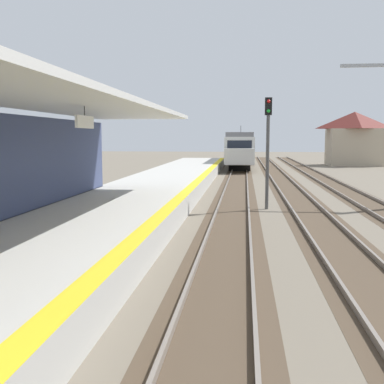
% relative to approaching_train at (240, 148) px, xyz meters
% --- Properties ---
extents(station_platform, '(5.00, 80.00, 0.91)m').
position_rel_approaching_train_xyz_m(station_platform, '(-4.40, -36.93, -1.73)').
color(station_platform, '#B7B5AD').
rests_on(station_platform, ground).
extents(track_pair_nearest_platform, '(2.34, 120.00, 0.16)m').
position_rel_approaching_train_xyz_m(track_pair_nearest_platform, '(-0.00, -32.93, -2.13)').
color(track_pair_nearest_platform, '#4C3D2D').
rests_on(track_pair_nearest_platform, ground).
extents(track_pair_middle, '(2.34, 120.00, 0.16)m').
position_rel_approaching_train_xyz_m(track_pair_middle, '(3.40, -32.93, -2.13)').
color(track_pair_middle, '#4C3D2D').
rests_on(track_pair_middle, ground).
extents(approaching_train, '(2.93, 19.60, 4.76)m').
position_rel_approaching_train_xyz_m(approaching_train, '(0.00, 0.00, 0.00)').
color(approaching_train, silver).
rests_on(approaching_train, ground).
extents(rail_signal_post, '(0.32, 0.34, 5.20)m').
position_rel_approaching_train_xyz_m(rail_signal_post, '(1.56, -31.35, 1.02)').
color(rail_signal_post, '#4C4C4C').
rests_on(rail_signal_post, ground).
extents(distant_trackside_house, '(6.60, 5.28, 6.40)m').
position_rel_approaching_train_xyz_m(distant_trackside_house, '(13.51, 4.94, 1.16)').
color(distant_trackside_house, tan).
rests_on(distant_trackside_house, ground).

